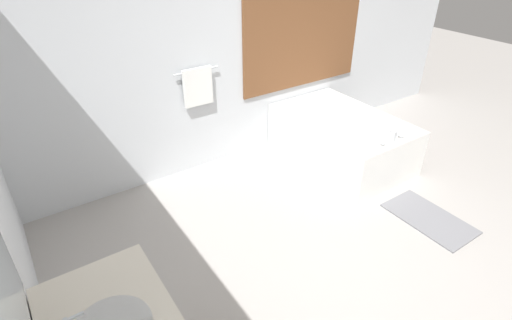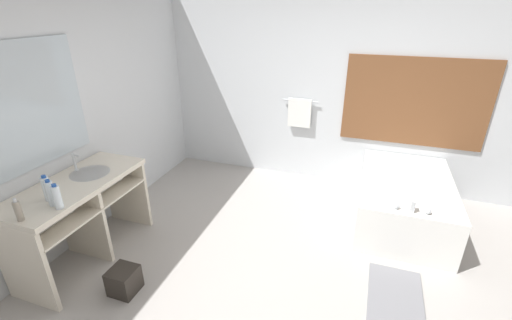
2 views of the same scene
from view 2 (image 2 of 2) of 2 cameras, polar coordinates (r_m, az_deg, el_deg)
The scene contains 12 objects.
ground_plane at distance 3.41m, azimuth 3.35°, elevation -19.22°, with size 16.00×16.00×0.00m, color #A8A39E.
wall_back_with_blinds at distance 4.76m, azimuth 11.78°, elevation 11.77°, with size 7.40×0.13×2.70m.
wall_left_with_mirror at distance 3.85m, azimuth -30.16°, elevation 6.10°, with size 0.08×7.40×2.70m.
vanity_counter at distance 3.71m, azimuth -27.09°, elevation -6.29°, with size 0.60×1.34×0.85m.
sink_faucet at distance 3.80m, azimuth -27.94°, elevation -0.41°, with size 0.09×0.04×0.18m.
bathtub at distance 4.35m, azimuth 23.39°, elevation -5.93°, with size 0.99×1.56×0.66m.
water_bottle_1 at distance 3.35m, azimuth -31.49°, elevation -4.07°, with size 0.06×0.06×0.23m.
water_bottle_2 at distance 3.25m, azimuth -31.02°, elevation -4.77°, with size 0.06×0.06×0.23m.
water_bottle_3 at distance 3.17m, azimuth -30.23°, elevation -5.35°, with size 0.06×0.06×0.22m.
soap_dispenser at distance 3.17m, azimuth -34.87°, elevation -6.96°, with size 0.05×0.05×0.19m.
waste_bin at distance 3.43m, azimuth -21.14°, elevation -18.22°, with size 0.23×0.23×0.24m.
bath_mat at distance 3.45m, azimuth 22.20°, elevation -20.69°, with size 0.46×0.81×0.02m.
Camera 2 is at (0.62, -2.38, 2.36)m, focal length 24.00 mm.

